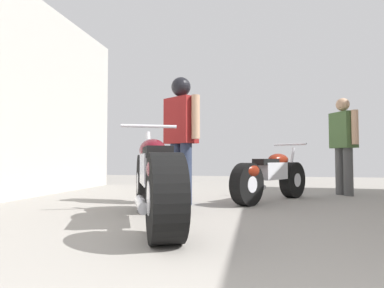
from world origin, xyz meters
The scene contains 5 objects.
ground_plane centered at (0.00, 3.14, 0.00)m, with size 15.79×15.79×0.00m, color gray.
motorcycle_maroon_cruiser centered at (-0.79, 2.42, 0.40)m, with size 1.06×2.00×0.97m.
motorcycle_black_naked centered at (0.30, 4.27, 0.35)m, with size 1.09×1.58×0.83m.
mechanic_in_blue centered at (1.52, 5.32, 0.90)m, with size 0.39×0.62×1.59m.
mechanic_with_helmet centered at (-0.87, 3.79, 1.01)m, with size 0.60×0.46×1.68m.
Camera 1 is at (0.11, -0.44, 0.59)m, focal length 30.80 mm.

